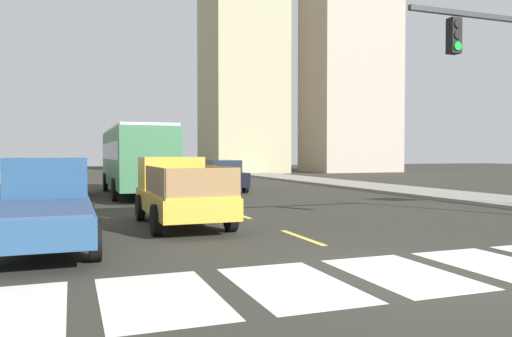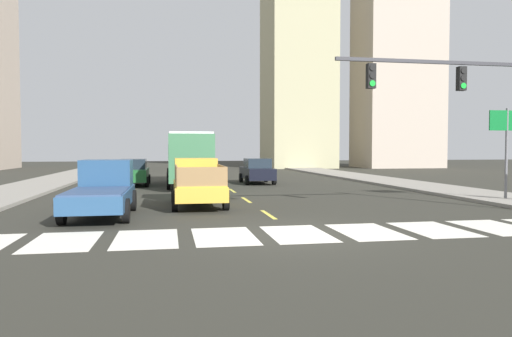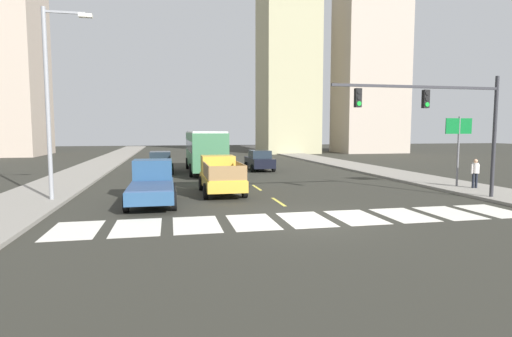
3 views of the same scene
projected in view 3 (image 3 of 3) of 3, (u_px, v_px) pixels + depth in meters
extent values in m
plane|color=#2E2E26|center=(305.00, 220.00, 15.77)|extent=(160.00, 160.00, 0.00)
cube|color=gray|center=(368.00, 169.00, 35.71)|extent=(3.83, 110.00, 0.15)
cube|color=gray|center=(79.00, 175.00, 30.91)|extent=(3.83, 110.00, 0.15)
cube|color=silver|center=(74.00, 230.00, 14.08)|extent=(1.66, 2.80, 0.01)
cube|color=silver|center=(137.00, 227.00, 14.50)|extent=(1.66, 2.80, 0.01)
cube|color=silver|center=(196.00, 225.00, 14.93)|extent=(1.66, 2.80, 0.01)
cube|color=silver|center=(252.00, 222.00, 15.35)|extent=(1.66, 2.80, 0.01)
cube|color=silver|center=(305.00, 219.00, 15.77)|extent=(1.66, 2.80, 0.01)
cube|color=silver|center=(356.00, 217.00, 16.20)|extent=(1.66, 2.80, 0.01)
cube|color=silver|center=(403.00, 215.00, 16.62)|extent=(1.66, 2.80, 0.01)
cube|color=silver|center=(449.00, 213.00, 17.04)|extent=(1.66, 2.80, 0.01)
cube|color=silver|center=(492.00, 211.00, 17.47)|extent=(1.66, 2.80, 0.01)
cube|color=#DFCE4A|center=(279.00, 202.00, 19.67)|extent=(0.16, 2.40, 0.01)
cube|color=#DFCE4A|center=(257.00, 188.00, 24.54)|extent=(0.16, 2.40, 0.01)
cube|color=#DFCE4A|center=(242.00, 178.00, 29.42)|extent=(0.16, 2.40, 0.01)
cube|color=#DFCE4A|center=(232.00, 171.00, 34.29)|extent=(0.16, 2.40, 0.01)
cube|color=#DFCE4A|center=(224.00, 166.00, 39.16)|extent=(0.16, 2.40, 0.01)
cube|color=#DFCE4A|center=(218.00, 162.00, 44.04)|extent=(0.16, 2.40, 0.01)
cube|color=#DFCE4A|center=(213.00, 159.00, 48.91)|extent=(0.16, 2.40, 0.01)
cube|color=#DFCE4A|center=(209.00, 156.00, 53.78)|extent=(0.16, 2.40, 0.01)
cube|color=gold|center=(222.00, 181.00, 22.09)|extent=(1.96, 5.20, 0.56)
cube|color=gold|center=(218.00, 164.00, 23.68)|extent=(1.84, 1.60, 1.00)
cube|color=#19232D|center=(217.00, 161.00, 24.09)|extent=(1.72, 0.08, 0.56)
cube|color=gold|center=(224.00, 178.00, 21.14)|extent=(1.84, 3.30, 0.06)
cylinder|color=black|center=(201.00, 183.00, 23.44)|extent=(0.22, 0.80, 0.80)
cylinder|color=black|center=(235.00, 182.00, 23.84)|extent=(0.22, 0.80, 0.80)
cylinder|color=black|center=(206.00, 191.00, 20.40)|extent=(0.22, 0.80, 0.80)
cylinder|color=black|center=(245.00, 190.00, 20.80)|extent=(0.22, 0.80, 0.80)
cube|color=olive|center=(206.00, 171.00, 20.92)|extent=(0.06, 3.17, 0.70)
cube|color=olive|center=(241.00, 170.00, 21.29)|extent=(0.06, 3.17, 0.70)
cube|color=olive|center=(228.00, 173.00, 19.56)|extent=(1.80, 0.06, 0.70)
cube|color=navy|center=(152.00, 190.00, 18.81)|extent=(1.96, 5.20, 0.56)
cube|color=navy|center=(153.00, 170.00, 20.40)|extent=(1.84, 1.60, 1.00)
cube|color=#19232D|center=(153.00, 165.00, 20.81)|extent=(1.72, 0.08, 0.56)
cube|color=navy|center=(151.00, 186.00, 17.86)|extent=(1.84, 3.30, 0.06)
cylinder|color=black|center=(133.00, 192.00, 20.16)|extent=(0.22, 0.80, 0.80)
cylinder|color=black|center=(173.00, 191.00, 20.56)|extent=(0.22, 0.80, 0.80)
cylinder|color=black|center=(126.00, 203.00, 17.12)|extent=(0.22, 0.80, 0.80)
cylinder|color=black|center=(174.00, 201.00, 17.52)|extent=(0.22, 0.80, 0.80)
cube|color=#3A714A|center=(204.00, 150.00, 33.09)|extent=(2.50, 10.80, 2.70)
cube|color=#19232D|center=(204.00, 145.00, 33.06)|extent=(2.52, 9.94, 0.80)
cube|color=silver|center=(204.00, 132.00, 32.96)|extent=(2.40, 10.37, 0.12)
cylinder|color=black|center=(187.00, 163.00, 36.23)|extent=(0.22, 1.00, 1.00)
cylinder|color=black|center=(216.00, 163.00, 36.74)|extent=(0.22, 1.00, 1.00)
cylinder|color=black|center=(191.00, 170.00, 30.07)|extent=(0.22, 1.00, 1.00)
cylinder|color=black|center=(225.00, 170.00, 30.58)|extent=(0.22, 1.00, 1.00)
cube|color=black|center=(259.00, 162.00, 35.01)|extent=(1.80, 4.40, 0.76)
cube|color=#1E2833|center=(260.00, 154.00, 34.80)|extent=(1.58, 2.11, 0.64)
cylinder|color=black|center=(246.00, 166.00, 36.19)|extent=(0.22, 0.64, 0.64)
cylinder|color=black|center=(266.00, 165.00, 36.56)|extent=(0.22, 0.64, 0.64)
cylinder|color=black|center=(252.00, 168.00, 33.53)|extent=(0.22, 0.64, 0.64)
cylinder|color=black|center=(274.00, 168.00, 33.90)|extent=(0.22, 0.64, 0.64)
cube|color=#1F5B2B|center=(161.00, 164.00, 32.99)|extent=(1.80, 4.40, 0.76)
cube|color=#1E2833|center=(160.00, 156.00, 32.78)|extent=(1.58, 2.11, 0.64)
cylinder|color=black|center=(150.00, 168.00, 34.17)|extent=(0.22, 0.64, 0.64)
cylinder|color=black|center=(172.00, 167.00, 34.54)|extent=(0.22, 0.64, 0.64)
cylinder|color=black|center=(148.00, 171.00, 31.51)|extent=(0.22, 0.64, 0.64)
cylinder|color=black|center=(172.00, 170.00, 31.88)|extent=(0.22, 0.64, 0.64)
cylinder|color=#2D2D33|center=(494.00, 139.00, 20.04)|extent=(0.18, 0.18, 6.00)
cube|color=#2D2D33|center=(418.00, 87.00, 18.95)|extent=(8.46, 0.12, 0.12)
cube|color=black|center=(426.00, 99.00, 19.09)|extent=(0.28, 0.24, 0.84)
cylinder|color=black|center=(428.00, 93.00, 18.94)|extent=(0.20, 0.04, 0.20)
cylinder|color=black|center=(427.00, 99.00, 18.97)|extent=(0.20, 0.04, 0.20)
cylinder|color=green|center=(427.00, 104.00, 18.99)|extent=(0.20, 0.04, 0.20)
cube|color=black|center=(358.00, 98.00, 18.40)|extent=(0.28, 0.24, 0.84)
cylinder|color=black|center=(359.00, 92.00, 18.25)|extent=(0.20, 0.04, 0.20)
cylinder|color=black|center=(359.00, 98.00, 18.27)|extent=(0.20, 0.04, 0.20)
cylinder|color=green|center=(359.00, 104.00, 18.30)|extent=(0.20, 0.04, 0.20)
cylinder|color=slate|center=(458.00, 153.00, 24.03)|extent=(0.12, 0.12, 4.20)
cube|color=#086224|center=(459.00, 126.00, 23.86)|extent=(1.70, 0.06, 0.90)
cylinder|color=gray|center=(48.00, 107.00, 19.12)|extent=(0.20, 0.20, 9.00)
cube|color=gray|center=(65.00, 12.00, 18.91)|extent=(1.80, 0.10, 0.10)
cube|color=silver|center=(85.00, 16.00, 19.10)|extent=(0.60, 0.28, 0.16)
cylinder|color=black|center=(473.00, 181.00, 23.30)|extent=(0.14, 0.14, 0.84)
cylinder|color=black|center=(476.00, 180.00, 23.34)|extent=(0.14, 0.14, 0.84)
cylinder|color=beige|center=(475.00, 168.00, 23.26)|extent=(0.34, 0.34, 0.58)
cylinder|color=beige|center=(472.00, 169.00, 23.21)|extent=(0.09, 0.09, 0.54)
cylinder|color=beige|center=(479.00, 169.00, 23.30)|extent=(0.09, 0.09, 0.54)
sphere|color=tan|center=(476.00, 161.00, 23.22)|extent=(0.22, 0.22, 0.22)
cube|color=#AD9E8E|center=(371.00, 40.00, 62.15)|extent=(9.79, 7.33, 33.79)
cube|color=tan|center=(287.00, 72.00, 61.88)|extent=(7.93, 8.96, 24.34)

